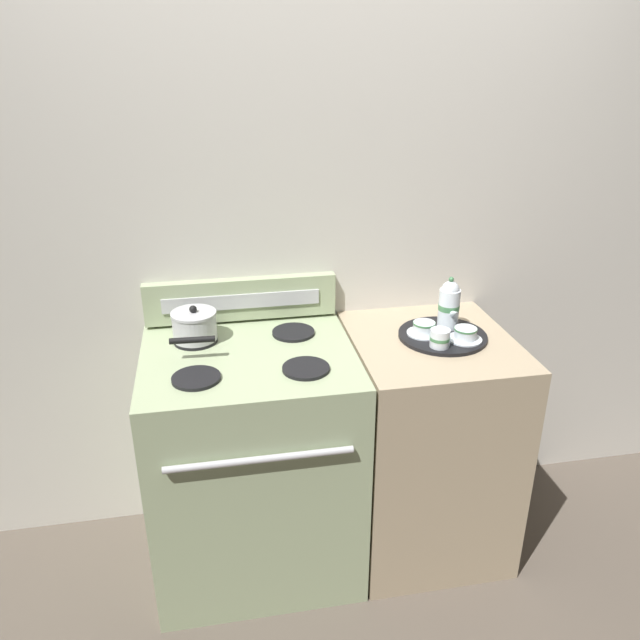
{
  "coord_description": "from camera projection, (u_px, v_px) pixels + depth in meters",
  "views": [
    {
      "loc": [
        -0.42,
        -2.0,
        1.94
      ],
      "look_at": [
        -0.03,
        0.08,
        1.01
      ],
      "focal_mm": 35.0,
      "sensor_mm": 36.0,
      "label": 1
    }
  ],
  "objects": [
    {
      "name": "serving_tray",
      "position": [
        442.0,
        336.0,
        2.36
      ],
      "size": [
        0.33,
        0.33,
        0.01
      ],
      "color": "black",
      "rests_on": "side_counter"
    },
    {
      "name": "teacup_left",
      "position": [
        465.0,
        334.0,
        2.3
      ],
      "size": [
        0.13,
        0.13,
        0.05
      ],
      "color": "silver",
      "rests_on": "serving_tray"
    },
    {
      "name": "wall_back",
      "position": [
        315.0,
        271.0,
        2.53
      ],
      "size": [
        6.0,
        0.05,
        2.2
      ],
      "color": "beige",
      "rests_on": "ground"
    },
    {
      "name": "creamer_jug",
      "position": [
        440.0,
        338.0,
        2.25
      ],
      "size": [
        0.07,
        0.07,
        0.07
      ],
      "color": "silver",
      "rests_on": "serving_tray"
    },
    {
      "name": "saucepan",
      "position": [
        194.0,
        326.0,
        2.3
      ],
      "size": [
        0.17,
        0.26,
        0.13
      ],
      "color": "#B7B7BC",
      "rests_on": "stove"
    },
    {
      "name": "teacup_right",
      "position": [
        424.0,
        328.0,
        2.35
      ],
      "size": [
        0.13,
        0.13,
        0.05
      ],
      "color": "silver",
      "rests_on": "serving_tray"
    },
    {
      "name": "ground_plane",
      "position": [
        331.0,
        542.0,
        2.66
      ],
      "size": [
        6.0,
        6.0,
        0.0
      ],
      "primitive_type": "plane",
      "color": "brown"
    },
    {
      "name": "control_panel",
      "position": [
        241.0,
        299.0,
        2.47
      ],
      "size": [
        0.75,
        0.05,
        0.17
      ],
      "color": "#9EAD84",
      "rests_on": "stove"
    },
    {
      "name": "side_counter",
      "position": [
        425.0,
        442.0,
        2.54
      ],
      "size": [
        0.6,
        0.66,
        0.93
      ],
      "color": "tan",
      "rests_on": "ground"
    },
    {
      "name": "teapot",
      "position": [
        449.0,
        304.0,
        2.38
      ],
      "size": [
        0.08,
        0.13,
        0.21
      ],
      "color": "silver",
      "rests_on": "serving_tray"
    },
    {
      "name": "stove",
      "position": [
        254.0,
        461.0,
        2.42
      ],
      "size": [
        0.77,
        0.69,
        0.94
      ],
      "color": "#9EAD84",
      "rests_on": "ground"
    }
  ]
}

